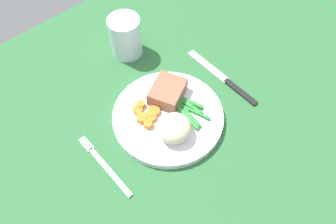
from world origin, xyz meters
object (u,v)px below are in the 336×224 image
meat_portion (168,92)px  fork (106,167)px  dinner_plate (168,117)px  knife (223,78)px  water_glass (126,39)px

meat_portion → fork: size_ratio=0.45×
dinner_plate → fork: size_ratio=1.39×
dinner_plate → knife: dinner_plate is taller
fork → water_glass: size_ratio=1.72×
meat_portion → water_glass: bearing=82.0°
meat_portion → knife: meat_portion is taller
meat_portion → fork: 19.96cm
dinner_plate → fork: dinner_plate is taller
fork → water_glass: 30.63cm
meat_portion → water_glass: 17.48cm
fork → meat_portion: bearing=14.2°
knife → water_glass: bearing=118.2°
fork → knife: 32.75cm
dinner_plate → fork: bearing=-179.1°
meat_portion → dinner_plate: bearing=-130.6°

